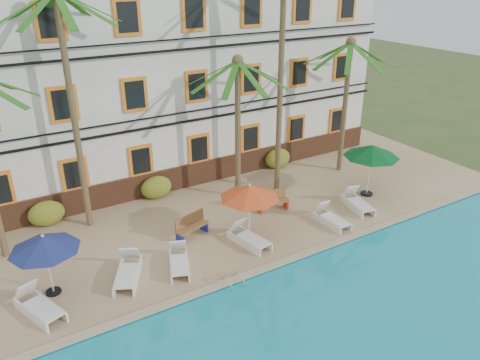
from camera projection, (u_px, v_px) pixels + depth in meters
ground at (248, 264)px, 17.80m from camera, size 100.00×100.00×0.00m
pool_deck at (191, 208)px, 21.64m from camera, size 30.00×12.00×0.25m
pool_coping at (261, 270)px, 16.99m from camera, size 30.00×0.35×0.06m
hotel_building at (142, 75)px, 23.33m from camera, size 25.40×6.44×10.22m
palm_b at (69, 85)px, 17.52m from camera, size 4.47×4.47×9.58m
palm_c at (238, 108)px, 20.67m from camera, size 4.47×4.47×6.70m
palm_d at (281, 53)px, 20.55m from camera, size 4.47×4.47×10.60m
palm_e at (347, 87)px, 23.59m from camera, size 4.47×4.47×6.99m
shrub_left at (46, 213)px, 19.79m from camera, size 1.50×0.90×1.10m
shrub_mid at (156, 187)px, 22.13m from camera, size 1.50×0.90×1.10m
shrub_right at (278, 158)px, 25.47m from camera, size 1.50×0.90×1.10m
umbrella_blue at (44, 244)px, 15.03m from camera, size 2.28×2.28×2.29m
umbrella_red at (250, 192)px, 18.27m from camera, size 2.40×2.40×2.40m
umbrella_green at (372, 151)px, 21.76m from camera, size 2.63×2.63×2.62m
lounger_a at (39, 305)px, 14.77m from camera, size 1.37×2.15×0.96m
lounger_b at (128, 271)px, 16.43m from camera, size 1.60×2.16×0.97m
lounger_c at (179, 261)px, 17.03m from camera, size 1.32×2.01×0.89m
lounger_d at (248, 237)px, 18.52m from camera, size 1.06×2.05×0.92m
lounger_e at (330, 218)px, 19.99m from camera, size 0.71×1.88×0.88m
lounger_f at (357, 202)px, 21.27m from camera, size 1.14×2.08×0.93m
bench_left at (191, 226)px, 19.01m from camera, size 1.57×0.87×0.93m
bench_right at (272, 200)px, 21.09m from camera, size 1.57×0.78×0.93m
pool_ladder at (233, 283)px, 16.33m from camera, size 0.54×0.74×0.74m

